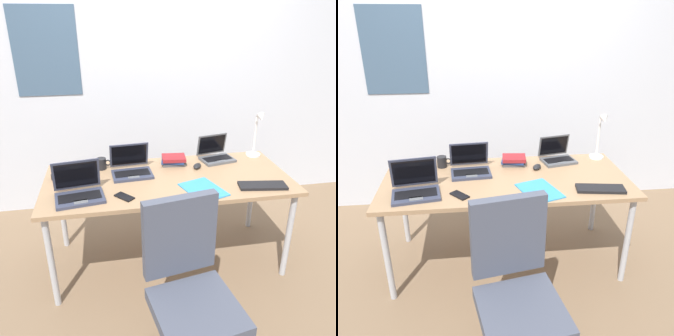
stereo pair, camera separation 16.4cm
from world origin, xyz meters
TOP-DOWN VIEW (x-y plane):
  - ground_plane at (0.00, 0.00)m, footprint 12.00×12.00m
  - wall_back at (-0.00, 1.10)m, footprint 6.00×0.13m
  - desk at (0.00, 0.00)m, footprint 1.80×0.80m
  - desk_lamp at (0.80, 0.28)m, footprint 0.12×0.18m
  - laptop_front_right at (-0.63, -0.18)m, footprint 0.34×0.30m
  - laptop_near_mouse at (-0.26, 0.13)m, footprint 0.31×0.28m
  - laptop_far_corner at (0.45, 0.28)m, footprint 0.30×0.27m
  - external_keyboard at (0.62, -0.26)m, footprint 0.34×0.17m
  - computer_mouse at (0.26, 0.14)m, footprint 0.10×0.11m
  - cell_phone at (-0.34, -0.24)m, footprint 0.14×0.14m
  - headphones at (-0.74, 0.13)m, footprint 0.21×0.18m
  - book_stack at (0.09, 0.25)m, footprint 0.21×0.19m
  - paper_folder_by_keyboard at (0.20, -0.23)m, footprint 0.32×0.37m
  - coffee_mug at (-0.48, 0.25)m, footprint 0.11×0.08m
  - office_chair at (-0.04, -0.88)m, footprint 0.52×0.57m

SIDE VIEW (x-z plane):
  - ground_plane at x=0.00m, z-range 0.00..0.00m
  - office_chair at x=-0.04m, z-range -0.09..0.88m
  - desk at x=0.00m, z-range 0.31..1.05m
  - paper_folder_by_keyboard at x=0.20m, z-range 0.74..0.75m
  - cell_phone at x=-0.34m, z-range 0.74..0.75m
  - external_keyboard at x=0.62m, z-range 0.74..0.76m
  - headphones at x=-0.74m, z-range 0.74..0.78m
  - computer_mouse at x=0.26m, z-range 0.74..0.77m
  - book_stack at x=0.09m, z-range 0.74..0.81m
  - laptop_far_corner at x=0.45m, z-range 0.68..0.88m
  - coffee_mug at x=-0.48m, z-range 0.74..0.83m
  - laptop_near_mouse at x=-0.26m, z-range 0.68..0.89m
  - laptop_front_right at x=-0.63m, z-range 0.67..0.90m
  - desk_lamp at x=0.80m, z-range 0.74..1.14m
  - wall_back at x=0.00m, z-range 0.00..2.60m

